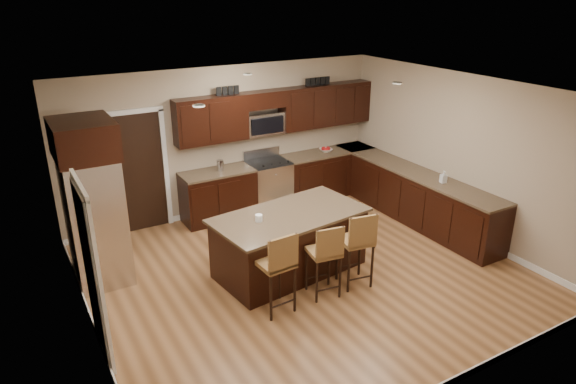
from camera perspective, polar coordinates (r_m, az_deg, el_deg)
floor at (r=7.73m, az=2.00°, el=-9.00°), size 6.00×6.00×0.00m
ceiling at (r=6.75m, az=2.31°, el=11.08°), size 6.00×6.00×0.00m
wall_back at (r=9.45m, az=-6.80°, el=5.65°), size 6.00×0.00×6.00m
wall_left at (r=6.21m, az=-22.12°, el=-4.76°), size 0.00×5.50×5.50m
wall_right at (r=9.01m, az=18.57°, el=3.85°), size 0.00×5.50×5.50m
base_cabinets at (r=9.58m, az=7.12°, el=0.24°), size 4.02×3.96×0.92m
upper_cabinets at (r=9.63m, az=-0.77°, el=9.13°), size 4.00×0.33×0.80m
range at (r=9.74m, az=-2.20°, el=0.86°), size 0.76×0.64×1.11m
microwave at (r=9.53m, az=-2.74°, el=7.61°), size 0.76×0.31×0.40m
doorway at (r=9.04m, az=-16.28°, el=2.03°), size 0.85×0.03×2.06m
pantry_door at (r=6.09m, az=-21.03°, el=-8.63°), size 0.03×0.80×2.04m
letter_decor at (r=9.47m, az=-1.55°, el=11.71°), size 2.20×0.03×0.15m
island at (r=7.60m, az=0.19°, el=-5.82°), size 2.34×1.42×0.92m
stool_left at (r=6.53m, az=-1.12°, el=-7.99°), size 0.45×0.45×1.14m
stool_mid at (r=6.89m, az=4.23°, el=-6.72°), size 0.46×0.46×1.07m
stool_right at (r=7.16m, az=7.78°, el=-5.42°), size 0.48×0.48×1.13m
refrigerator at (r=7.58m, az=-20.88°, el=-0.97°), size 0.79×0.98×2.35m
floor_mat at (r=9.44m, az=4.85°, el=-3.01°), size 1.14×0.93×0.01m
fruit_bowl at (r=10.22m, az=4.23°, el=4.67°), size 0.29×0.29×0.06m
soap_bottle at (r=8.91m, az=16.89°, el=1.63°), size 0.11×0.11×0.20m
canister_tall at (r=9.18m, az=-7.55°, el=2.95°), size 0.12×0.12×0.19m
canister_short at (r=9.19m, az=-7.48°, el=2.89°), size 0.11×0.11×0.17m
island_jar at (r=7.15m, az=-3.27°, el=-2.91°), size 0.10×0.10×0.10m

